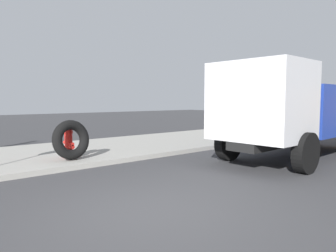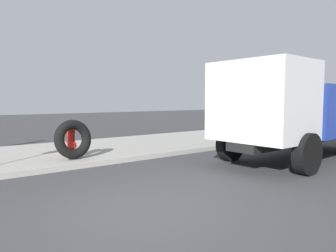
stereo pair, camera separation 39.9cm
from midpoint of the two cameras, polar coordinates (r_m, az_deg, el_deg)
name	(u,v)px [view 2 (the right image)]	position (r m, az deg, el deg)	size (l,w,h in m)	color
ground_plane	(138,214)	(5.60, -3.26, -15.60)	(80.00, 80.00, 0.00)	#38383A
sidewalk_curb	(34,156)	(11.39, -22.16, -5.06)	(36.00, 5.00, 0.15)	#99968E
fire_hydrant	(71,141)	(10.31, -16.03, -2.65)	(0.27, 0.62, 0.94)	red
loose_tire	(73,139)	(9.89, -15.66, -2.32)	(1.19, 1.19, 0.29)	black
dump_truck_blue	(302,110)	(11.35, 24.05, 2.65)	(7.09, 3.01, 3.00)	#1E3899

